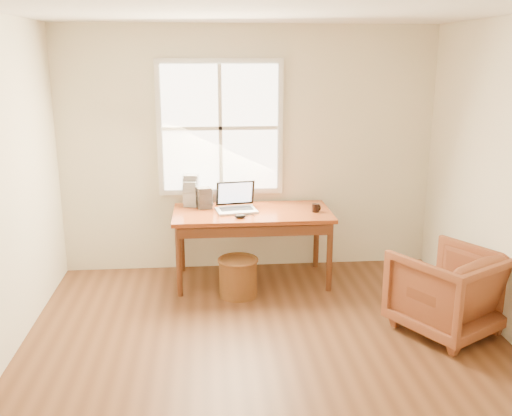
{
  "coord_description": "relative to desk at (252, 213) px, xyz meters",
  "views": [
    {
      "loc": [
        -0.46,
        -3.77,
        2.29
      ],
      "look_at": [
        0.03,
        1.65,
        0.82
      ],
      "focal_mm": 40.0,
      "sensor_mm": 36.0,
      "label": 1
    }
  ],
  "objects": [
    {
      "name": "mouse",
      "position": [
        -0.14,
        -0.24,
        0.04
      ],
      "size": [
        0.12,
        0.08,
        0.04
      ],
      "primitive_type": "ellipsoid",
      "rotation": [
        0.0,
        0.0,
        0.12
      ],
      "color": "black",
      "rests_on": "desk"
    },
    {
      "name": "wicker_stool",
      "position": [
        -0.17,
        -0.38,
        -0.55
      ],
      "size": [
        0.48,
        0.48,
        0.37
      ],
      "primitive_type": "cylinder",
      "rotation": [
        0.0,
        0.0,
        -0.39
      ],
      "color": "brown",
      "rests_on": "room_shell"
    },
    {
      "name": "cd_stack_c",
      "position": [
        -0.62,
        0.29,
        0.18
      ],
      "size": [
        0.16,
        0.15,
        0.33
      ],
      "primitive_type": "cube",
      "rotation": [
        0.0,
        0.0,
        -0.14
      ],
      "color": "#9E9EAB",
      "rests_on": "desk"
    },
    {
      "name": "laptop",
      "position": [
        -0.16,
        0.0,
        0.17
      ],
      "size": [
        0.47,
        0.49,
        0.3
      ],
      "primitive_type": null,
      "rotation": [
        0.0,
        0.0,
        0.16
      ],
      "color": "silver",
      "rests_on": "desk"
    },
    {
      "name": "room_shell",
      "position": [
        -0.02,
        -1.64,
        0.59
      ],
      "size": [
        4.04,
        4.54,
        2.64
      ],
      "color": "brown",
      "rests_on": "ground"
    },
    {
      "name": "cd_stack_b",
      "position": [
        -0.48,
        0.17,
        0.13
      ],
      "size": [
        0.17,
        0.15,
        0.22
      ],
      "primitive_type": "cube",
      "rotation": [
        0.0,
        0.0,
        0.24
      ],
      "color": "#25252A",
      "rests_on": "desk"
    },
    {
      "name": "coffee_mug",
      "position": [
        0.64,
        -0.08,
        0.06
      ],
      "size": [
        0.08,
        0.08,
        0.08
      ],
      "primitive_type": "cylinder",
      "rotation": [
        0.0,
        0.0,
        0.15
      ],
      "color": "black",
      "rests_on": "desk"
    },
    {
      "name": "cd_stack_a",
      "position": [
        -0.63,
        0.26,
        0.15
      ],
      "size": [
        0.16,
        0.14,
        0.27
      ],
      "primitive_type": "cube",
      "rotation": [
        0.0,
        0.0,
        -0.2
      ],
      "color": "silver",
      "rests_on": "desk"
    },
    {
      "name": "desk",
      "position": [
        0.0,
        0.0,
        0.0
      ],
      "size": [
        1.6,
        0.8,
        0.04
      ],
      "primitive_type": "cube",
      "color": "brown",
      "rests_on": "room_shell"
    },
    {
      "name": "armchair",
      "position": [
        1.55,
        -1.26,
        -0.37
      ],
      "size": [
        1.06,
        1.07,
        0.72
      ],
      "primitive_type": "imported",
      "rotation": [
        0.0,
        0.0,
        3.67
      ],
      "color": "brown",
      "rests_on": "room_shell"
    },
    {
      "name": "cd_stack_d",
      "position": [
        -0.46,
        0.3,
        0.1
      ],
      "size": [
        0.13,
        0.12,
        0.16
      ],
      "primitive_type": "cube",
      "rotation": [
        0.0,
        0.0,
        0.04
      ],
      "color": "#AFB3BA",
      "rests_on": "desk"
    }
  ]
}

